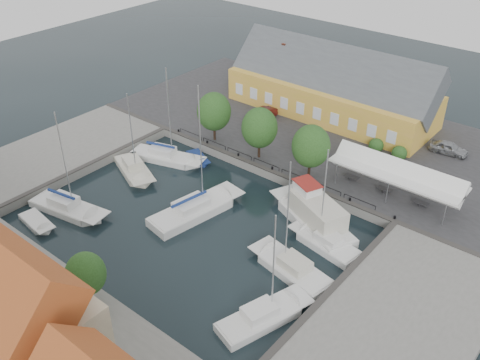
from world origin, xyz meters
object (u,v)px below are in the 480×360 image
(trawler, at_px, (314,217))
(launch_nw, at_px, (198,159))
(tent_canopy, at_px, (397,174))
(east_boat_c, at_px, (263,318))
(east_boat_b, at_px, (292,269))
(car_silver, at_px, (449,148))
(center_sailboat, at_px, (195,211))
(west_boat_a, at_px, (166,158))
(launch_sw, at_px, (37,224))
(warehouse, at_px, (329,88))
(car_red, at_px, (262,115))
(east_boat_a, at_px, (325,244))
(west_boat_d, at_px, (68,209))
(west_boat_b, at_px, (134,171))

(trawler, distance_m, launch_nw, 18.11)
(tent_canopy, xyz_separation_m, east_boat_c, (-0.64, -21.97, -3.43))
(east_boat_b, bearing_deg, launch_nw, 155.04)
(car_silver, height_order, center_sailboat, center_sailboat)
(trawler, xyz_separation_m, west_boat_a, (-20.99, -0.19, -0.75))
(trawler, bearing_deg, launch_sw, -140.99)
(warehouse, distance_m, launch_sw, 41.31)
(east_boat_c, bearing_deg, car_red, 127.37)
(east_boat_a, bearing_deg, center_sailboat, -163.33)
(west_boat_a, bearing_deg, east_boat_c, -28.02)
(warehouse, bearing_deg, east_boat_a, -58.76)
(center_sailboat, distance_m, trawler, 12.18)
(warehouse, xyz_separation_m, west_boat_d, (-8.99, -36.60, -4.16))
(west_boat_d, distance_m, launch_sw, 3.41)
(car_silver, height_order, east_boat_b, east_boat_b)
(car_red, relative_size, trawler, 0.41)
(car_silver, xyz_separation_m, west_boat_d, (-26.64, -35.28, -1.49))
(center_sailboat, bearing_deg, tent_canopy, 44.62)
(warehouse, height_order, car_silver, warehouse)
(warehouse, bearing_deg, west_boat_d, -103.80)
(warehouse, height_order, tent_canopy, warehouse)
(car_red, distance_m, center_sailboat, 21.63)
(center_sailboat, relative_size, trawler, 1.25)
(east_boat_b, relative_size, launch_nw, 2.66)
(east_boat_c, distance_m, west_boat_a, 28.07)
(east_boat_b, relative_size, launch_sw, 2.34)
(west_boat_a, xyz_separation_m, launch_sw, (-0.64, -17.33, -0.18))
(car_red, distance_m, east_boat_b, 29.13)
(warehouse, xyz_separation_m, tent_canopy, (16.60, -13.86, -0.74))
(car_silver, bearing_deg, car_red, 102.24)
(car_red, relative_size, center_sailboat, 0.33)
(east_boat_a, xyz_separation_m, launch_sw, (-24.39, -15.36, -0.17))
(west_boat_b, xyz_separation_m, launch_nw, (3.76, 6.85, -0.17))
(car_silver, distance_m, trawler, 21.85)
(east_boat_b, height_order, launch_nw, east_boat_b)
(launch_nw, bearing_deg, west_boat_a, -141.01)
(launch_sw, bearing_deg, east_boat_a, 32.19)
(warehouse, relative_size, west_boat_d, 2.35)
(car_red, height_order, west_boat_b, west_boat_b)
(center_sailboat, height_order, west_boat_a, center_sailboat)
(warehouse, bearing_deg, east_boat_b, -63.96)
(center_sailboat, relative_size, launch_sw, 2.92)
(car_red, bearing_deg, launch_nw, -89.40)
(launch_nw, bearing_deg, west_boat_b, -118.75)
(west_boat_b, height_order, west_boat_d, west_boat_d)
(warehouse, bearing_deg, center_sailboat, -86.66)
(east_boat_c, bearing_deg, trawler, 105.82)
(east_boat_b, height_order, launch_sw, east_boat_b)
(tent_canopy, relative_size, east_boat_c, 1.31)
(launch_nw, bearing_deg, trawler, -7.25)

